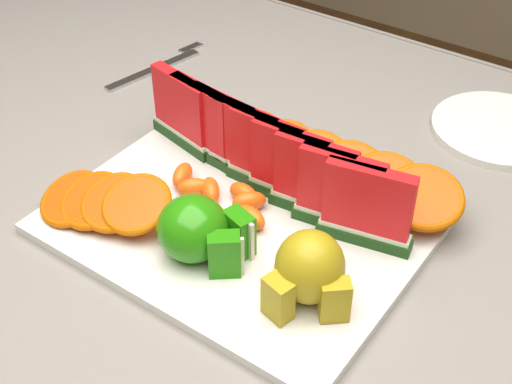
{
  "coord_description": "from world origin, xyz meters",
  "views": [
    {
      "loc": [
        0.4,
        -0.5,
        1.3
      ],
      "look_at": [
        0.05,
        -0.01,
        0.81
      ],
      "focal_mm": 50.0,
      "sensor_mm": 36.0,
      "label": 1
    }
  ],
  "objects_px": {
    "platter": "(237,225)",
    "side_plate": "(499,129)",
    "apple_cluster": "(199,231)",
    "pear_cluster": "(309,271)",
    "fork": "(157,68)"
  },
  "relations": [
    {
      "from": "pear_cluster",
      "to": "fork",
      "type": "distance_m",
      "value": 0.53
    },
    {
      "from": "side_plate",
      "to": "fork",
      "type": "height_order",
      "value": "side_plate"
    },
    {
      "from": "pear_cluster",
      "to": "side_plate",
      "type": "bearing_deg",
      "value": 83.9
    },
    {
      "from": "apple_cluster",
      "to": "side_plate",
      "type": "bearing_deg",
      "value": 68.14
    },
    {
      "from": "platter",
      "to": "side_plate",
      "type": "relative_size",
      "value": 1.7
    },
    {
      "from": "side_plate",
      "to": "pear_cluster",
      "type": "bearing_deg",
      "value": -96.1
    },
    {
      "from": "side_plate",
      "to": "platter",
      "type": "bearing_deg",
      "value": -115.34
    },
    {
      "from": "apple_cluster",
      "to": "pear_cluster",
      "type": "relative_size",
      "value": 1.22
    },
    {
      "from": "apple_cluster",
      "to": "pear_cluster",
      "type": "height_order",
      "value": "pear_cluster"
    },
    {
      "from": "apple_cluster",
      "to": "side_plate",
      "type": "distance_m",
      "value": 0.46
    },
    {
      "from": "platter",
      "to": "fork",
      "type": "bearing_deg",
      "value": 144.93
    },
    {
      "from": "pear_cluster",
      "to": "apple_cluster",
      "type": "bearing_deg",
      "value": -174.31
    },
    {
      "from": "platter",
      "to": "apple_cluster",
      "type": "height_order",
      "value": "apple_cluster"
    },
    {
      "from": "pear_cluster",
      "to": "side_plate",
      "type": "xyz_separation_m",
      "value": [
        0.04,
        0.41,
        -0.05
      ]
    },
    {
      "from": "side_plate",
      "to": "fork",
      "type": "bearing_deg",
      "value": -164.26
    }
  ]
}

